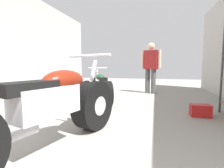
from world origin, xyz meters
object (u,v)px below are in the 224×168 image
motorcycle_black_naked (101,87)px  mechanic_in_blue (151,65)px  motorcycle_maroon_cruiser (44,112)px  red_toolbox (200,110)px

motorcycle_black_naked → mechanic_in_blue: mechanic_in_blue is taller
motorcycle_black_naked → motorcycle_maroon_cruiser: bearing=-83.9°
motorcycle_maroon_cruiser → red_toolbox: bearing=44.7°
motorcycle_maroon_cruiser → red_toolbox: 2.58m
motorcycle_maroon_cruiser → mechanic_in_blue: mechanic_in_blue is taller
motorcycle_black_naked → red_toolbox: motorcycle_black_naked is taller
motorcycle_maroon_cruiser → motorcycle_black_naked: 2.68m
motorcycle_black_naked → red_toolbox: 2.29m
motorcycle_black_naked → mechanic_in_blue: (1.18, 1.60, 0.58)m
motorcycle_maroon_cruiser → motorcycle_black_naked: size_ratio=1.29×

